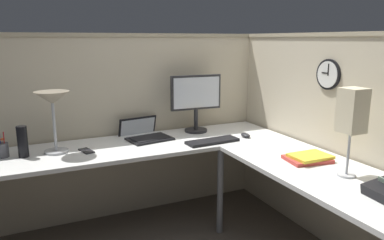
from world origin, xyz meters
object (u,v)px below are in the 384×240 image
(computer_mouse, at_px, (245,135))
(cell_phone, at_px, (86,151))
(book_stack, at_px, (308,158))
(desk_lamp_paper, at_px, (352,113))
(monitor, at_px, (196,99))
(pen_cup, at_px, (3,150))
(laptop, at_px, (144,134))
(thermos_flask, at_px, (23,142))
(wall_clock, at_px, (329,74))
(desk_lamp_dome, at_px, (52,103))
(keyboard, at_px, (212,141))

(computer_mouse, relative_size, cell_phone, 0.72)
(book_stack, distance_m, desk_lamp_paper, 0.48)
(monitor, height_order, pen_cup, monitor)
(laptop, bearing_deg, cell_phone, -158.00)
(thermos_flask, bearing_deg, desk_lamp_paper, -34.62)
(wall_clock, bearing_deg, laptop, 142.13)
(desk_lamp_paper, xyz_separation_m, wall_clock, (0.29, 0.49, 0.17))
(cell_phone, bearing_deg, thermos_flask, 157.74)
(computer_mouse, bearing_deg, thermos_flask, 173.14)
(monitor, height_order, desk_lamp_dome, monitor)
(computer_mouse, relative_size, pen_cup, 0.58)
(cell_phone, height_order, wall_clock, wall_clock)
(laptop, height_order, desk_lamp_dome, desk_lamp_dome)
(pen_cup, height_order, wall_clock, wall_clock)
(computer_mouse, height_order, book_stack, book_stack)
(book_stack, bearing_deg, desk_lamp_paper, -87.48)
(desk_lamp_dome, bearing_deg, desk_lamp_paper, -38.55)
(book_stack, bearing_deg, laptop, 127.89)
(desk_lamp_dome, relative_size, pen_cup, 2.47)
(computer_mouse, distance_m, pen_cup, 1.84)
(pen_cup, relative_size, book_stack, 0.58)
(laptop, height_order, thermos_flask, thermos_flask)
(monitor, relative_size, pen_cup, 2.78)
(thermos_flask, bearing_deg, computer_mouse, -6.86)
(keyboard, height_order, thermos_flask, thermos_flask)
(desk_lamp_dome, xyz_separation_m, thermos_flask, (-0.21, -0.02, -0.25))
(laptop, xyz_separation_m, desk_lamp_paper, (0.83, -1.36, 0.36))
(cell_phone, xyz_separation_m, desk_lamp_paper, (1.34, -1.16, 0.38))
(computer_mouse, bearing_deg, pen_cup, 171.93)
(desk_lamp_dome, bearing_deg, monitor, 6.44)
(cell_phone, bearing_deg, monitor, -3.33)
(laptop, relative_size, desk_lamp_dome, 0.97)
(desk_lamp_dome, height_order, wall_clock, wall_clock)
(laptop, distance_m, desk_lamp_paper, 1.63)
(wall_clock, bearing_deg, cell_phone, 157.70)
(monitor, bearing_deg, thermos_flask, -173.93)
(cell_phone, distance_m, desk_lamp_paper, 1.81)
(book_stack, bearing_deg, wall_clock, 30.68)
(thermos_flask, bearing_deg, keyboard, -9.56)
(monitor, height_order, keyboard, monitor)
(desk_lamp_dome, xyz_separation_m, book_stack, (1.52, -0.91, -0.34))
(desk_lamp_paper, bearing_deg, monitor, 104.62)
(monitor, height_order, wall_clock, wall_clock)
(keyboard, bearing_deg, monitor, 81.10)
(laptop, distance_m, computer_mouse, 0.85)
(laptop, relative_size, thermos_flask, 1.96)
(computer_mouse, xyz_separation_m, desk_lamp_paper, (0.06, -1.01, 0.37))
(cell_phone, distance_m, wall_clock, 1.84)
(keyboard, xyz_separation_m, wall_clock, (0.68, -0.49, 0.54))
(cell_phone, distance_m, book_stack, 1.57)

